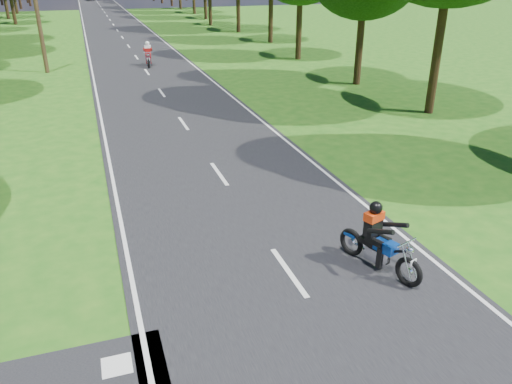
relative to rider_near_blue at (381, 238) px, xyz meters
name	(u,v)px	position (x,y,z in m)	size (l,w,h in m)	color
ground	(329,330)	(-1.90, -1.48, -0.81)	(160.00, 160.00, 0.00)	#1E5814
main_road	(117,30)	(-1.90, 48.52, -0.80)	(7.00, 140.00, 0.02)	black
road_markings	(117,32)	(-2.04, 46.64, -0.79)	(7.40, 140.00, 0.01)	silver
telegraph_pole	(36,4)	(-7.90, 26.52, 3.26)	(1.20, 0.26, 8.00)	#382616
rider_near_blue	(381,238)	(0.00, 0.00, 0.00)	(0.63, 1.89, 1.58)	#0D3A99
rider_far_red	(148,54)	(-1.48, 26.70, 0.00)	(0.63, 1.90, 1.59)	#A60C25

